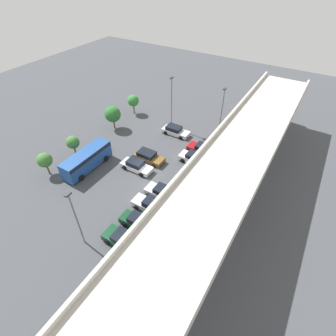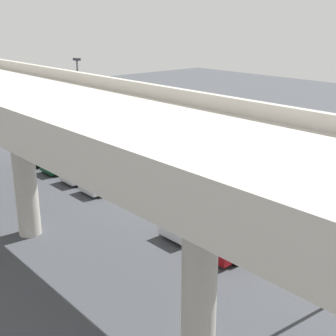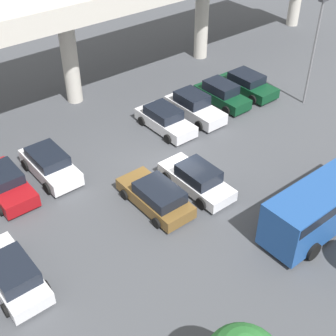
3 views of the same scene
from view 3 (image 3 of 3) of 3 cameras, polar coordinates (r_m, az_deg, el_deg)
ground_plane at (r=27.95m, az=1.06°, el=-0.97°), size 108.96×108.96×0.00m
highway_overpass at (r=33.71m, az=-12.66°, el=18.34°), size 52.01×7.20×8.28m
parked_car_0 at (r=22.74m, az=-18.51°, el=-12.11°), size 2.13×4.82×1.51m
parked_car_1 at (r=27.79m, az=-19.25°, el=-1.82°), size 2.20×4.63×1.51m
parked_car_2 at (r=28.47m, az=-14.23°, el=0.43°), size 2.16×4.55×1.56m
parked_car_3 at (r=25.43m, az=-1.45°, el=-3.46°), size 2.22×4.73×1.47m
parked_car_4 at (r=26.61m, az=3.53°, el=-1.33°), size 2.09×4.81×1.55m
parked_car_5 at (r=31.89m, az=-0.39°, el=5.92°), size 2.11×4.66×1.54m
parked_car_6 at (r=33.31m, az=3.21°, el=7.46°), size 2.07×4.75×1.72m
parked_car_7 at (r=35.18m, az=6.56°, el=8.94°), size 2.00×4.44×1.63m
parked_car_8 at (r=36.98m, az=9.68°, el=10.06°), size 2.22×4.63×1.52m
shuttle_bus at (r=25.19m, az=19.04°, el=-3.57°), size 8.11×2.61×2.75m
lamp_post_near_aisle at (r=34.91m, az=17.47°, el=14.15°), size 0.70×0.35×7.75m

